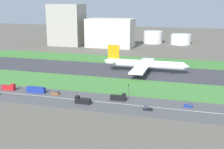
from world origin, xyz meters
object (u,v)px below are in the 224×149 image
object	(u,v)px
truck_0	(82,101)
hangar_building	(110,33)
bus_1	(36,90)
fuel_tank_west	(153,37)
traffic_light	(129,89)
truck_1	(9,87)
car_1	(189,106)
truck_2	(119,98)
car_3	(56,93)
airliner	(143,64)
terminal_building	(67,25)
car_4	(147,109)
fuel_tank_centre	(181,39)

from	to	relation	value
truck_0	hangar_building	size ratio (longest dim) A/B	0.16
bus_1	fuel_tank_west	xyz separation A→B (m)	(35.23, 227.00, 5.83)
traffic_light	bus_1	bearing A→B (deg)	-171.54
truck_1	car_1	world-z (taller)	truck_1
truck_2	car_1	size ratio (longest dim) A/B	1.91
car_1	hangar_building	xyz separation A→B (m)	(-95.16, 182.00, 15.53)
car_3	fuel_tank_west	distance (m)	228.21
truck_0	fuel_tank_west	distance (m)	237.08
airliner	hangar_building	xyz separation A→B (m)	(-59.65, 114.00, 10.22)
truck_1	truck_2	xyz separation A→B (m)	(68.46, 0.00, 0.00)
truck_2	bus_1	world-z (taller)	truck_2
hangar_building	airliner	bearing A→B (deg)	-62.38
car_1	terminal_building	world-z (taller)	terminal_building
car_4	traffic_light	world-z (taller)	traffic_light
car_3	terminal_building	world-z (taller)	terminal_building
truck_0	car_1	size ratio (longest dim) A/B	1.91
truck_0	truck_1	bearing A→B (deg)	-10.97
truck_2	car_1	bearing A→B (deg)	0.00
bus_1	hangar_building	distance (m)	182.78
car_1	truck_1	bearing A→B (deg)	-180.00
hangar_building	truck_1	bearing A→B (deg)	-93.16
truck_2	car_4	world-z (taller)	truck_2
truck_2	fuel_tank_west	distance (m)	227.56
terminal_building	car_1	bearing A→B (deg)	-50.50
bus_1	hangar_building	bearing A→B (deg)	92.62
airliner	car_4	bearing A→B (deg)	-78.36
traffic_light	hangar_building	xyz separation A→B (m)	(-62.06, 174.01, 12.16)
car_1	airliner	bearing A→B (deg)	117.58
car_4	bus_1	world-z (taller)	bus_1
airliner	fuel_tank_west	bearing A→B (deg)	95.78
traffic_light	fuel_tank_west	world-z (taller)	fuel_tank_west
car_3	truck_1	xyz separation A→B (m)	(-31.13, -0.00, 0.75)
traffic_light	fuel_tank_centre	xyz separation A→B (m)	(16.56, 219.01, 1.91)
car_4	car_3	bearing A→B (deg)	-10.37
truck_1	truck_2	bearing A→B (deg)	0.00
truck_2	traffic_light	xyz separation A→B (m)	(3.66, 7.99, 2.62)
airliner	car_1	size ratio (longest dim) A/B	14.77
airliner	fuel_tank_west	size ratio (longest dim) A/B	2.73
truck_1	fuel_tank_centre	xyz separation A→B (m)	(88.68, 227.00, 4.53)
car_3	truck_0	size ratio (longest dim) A/B	0.52
car_1	terminal_building	distance (m)	237.04
airliner	fuel_tank_centre	bearing A→B (deg)	83.19
car_4	fuel_tank_west	bearing A→B (deg)	-82.27
truck_0	truck_2	xyz separation A→B (m)	(16.87, 10.00, 0.00)
car_3	car_4	bearing A→B (deg)	-10.37
truck_0	truck_1	xyz separation A→B (m)	(-51.59, 10.00, 0.00)
traffic_light	terminal_building	xyz separation A→B (m)	(-116.92, 174.01, 20.22)
traffic_light	truck_2	bearing A→B (deg)	-114.62
car_3	car_4	xyz separation A→B (m)	(54.64, -10.00, 0.00)
truck_1	traffic_light	xyz separation A→B (m)	(72.12, 7.99, 2.62)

